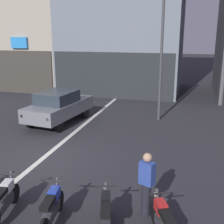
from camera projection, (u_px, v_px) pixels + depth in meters
ground_plane at (42, 159)px, 10.44m from camera, size 120.00×120.00×0.00m
lane_centre_line at (95, 115)px, 16.02m from camera, size 0.20×18.00×0.01m
car_grey_crossing_near at (59, 106)px, 14.47m from camera, size 2.25×4.28×1.64m
street_lamp at (162, 35)px, 14.01m from camera, size 0.36×0.36×7.23m
motorcycle_white_row_left_mid at (5, 199)px, 7.10m from camera, size 0.55×1.65×0.98m
motorcycle_blue_row_centre at (52, 207)px, 6.76m from camera, size 0.55×1.66×0.98m
motorcycle_black_row_right_mid at (106, 213)px, 6.53m from camera, size 0.63×1.62×0.98m
motorcycle_red_row_rightmost at (163, 222)px, 6.23m from camera, size 0.79×1.54×0.98m
person_by_motorcycles at (147, 184)px, 7.00m from camera, size 0.42×0.35×1.67m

